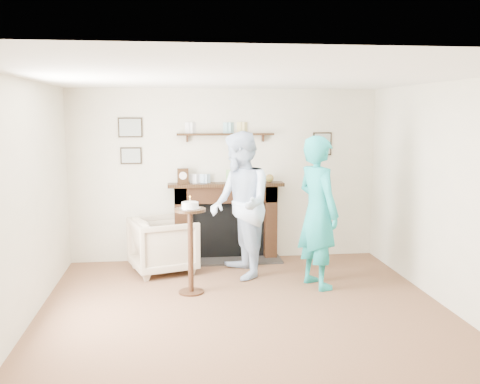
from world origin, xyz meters
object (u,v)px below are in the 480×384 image
man (240,276)px  pedestal_table (190,234)px  armchair (164,271)px  woman (316,286)px

man → pedestal_table: 1.15m
armchair → woman: 2.10m
armchair → pedestal_table: pedestal_table is taller
man → woman: man is taller
man → woman: (0.90, -0.52, 0.00)m
armchair → woman: size_ratio=0.44×
woman → pedestal_table: (-1.57, -0.07, 0.73)m
armchair → pedestal_table: size_ratio=0.69×
armchair → man: (1.01, -0.34, 0.00)m
woman → pedestal_table: 1.74m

